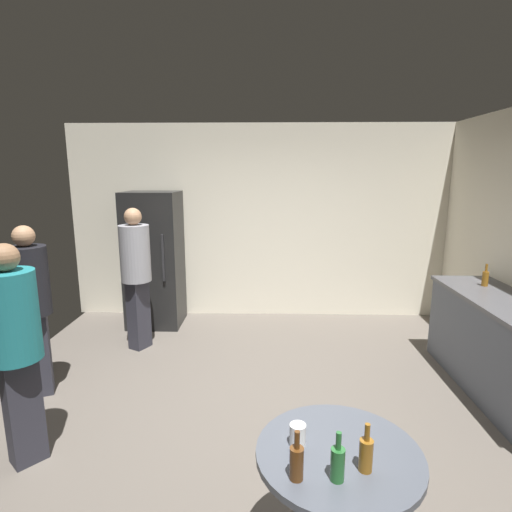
{
  "coord_description": "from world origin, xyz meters",
  "views": [
    {
      "loc": [
        0.1,
        -3.1,
        2.04
      ],
      "look_at": [
        0.0,
        0.48,
        1.3
      ],
      "focal_mm": 28.57,
      "sensor_mm": 36.0,
      "label": 1
    }
  ],
  "objects": [
    {
      "name": "person_in_gray_shirt",
      "position": [
        -1.4,
        1.4,
        0.97
      ],
      "size": [
        0.46,
        0.46,
        1.66
      ],
      "rotation": [
        0.0,
        0.0,
        -0.49
      ],
      "color": "#2D2D38",
      "rests_on": "ground_plane"
    },
    {
      "name": "kitchen_counter",
      "position": [
        2.28,
        0.39,
        0.45
      ],
      "size": [
        0.64,
        2.03,
        0.9
      ],
      "color": "#4C515B",
      "rests_on": "ground_plane"
    },
    {
      "name": "person_in_teal_shirt",
      "position": [
        -1.62,
        -0.55,
        0.93
      ],
      "size": [
        0.48,
        0.48,
        1.59
      ],
      "rotation": [
        0.0,
        0.0,
        -0.72
      ],
      "color": "#2D2D38",
      "rests_on": "ground_plane"
    },
    {
      "name": "beer_bottle_brown",
      "position": [
        0.23,
        -1.56,
        0.82
      ],
      "size": [
        0.06,
        0.06,
        0.23
      ],
      "color": "#593314",
      "rests_on": "foreground_table"
    },
    {
      "name": "refrigerator",
      "position": [
        -1.41,
        2.2,
        0.9
      ],
      "size": [
        0.7,
        0.68,
        1.8
      ],
      "color": "black",
      "rests_on": "ground_plane"
    },
    {
      "name": "wall_back",
      "position": [
        0.0,
        2.63,
        1.35
      ],
      "size": [
        5.32,
        0.06,
        2.7
      ],
      "primitive_type": "cube",
      "color": "silver",
      "rests_on": "ground_plane"
    },
    {
      "name": "beer_bottle_green",
      "position": [
        0.41,
        -1.56,
        0.82
      ],
      "size": [
        0.06,
        0.06,
        0.23
      ],
      "color": "#26662D",
      "rests_on": "foreground_table"
    },
    {
      "name": "plastic_cup_white",
      "position": [
        0.25,
        -1.33,
        0.79
      ],
      "size": [
        0.08,
        0.08,
        0.11
      ],
      "primitive_type": "cylinder",
      "color": "white",
      "rests_on": "foreground_table"
    },
    {
      "name": "beer_bottle_on_counter",
      "position": [
        2.34,
        0.99,
        0.98
      ],
      "size": [
        0.06,
        0.06,
        0.23
      ],
      "color": "#8C5919",
      "rests_on": "kitchen_counter"
    },
    {
      "name": "ground_plane",
      "position": [
        0.0,
        0.0,
        -0.05
      ],
      "size": [
        5.2,
        5.2,
        0.1
      ],
      "primitive_type": "cube",
      "color": "#5B544C"
    },
    {
      "name": "beer_bottle_amber",
      "position": [
        0.54,
        -1.5,
        0.82
      ],
      "size": [
        0.06,
        0.06,
        0.23
      ],
      "color": "#8C5919",
      "rests_on": "foreground_table"
    },
    {
      "name": "foreground_table",
      "position": [
        0.45,
        -1.37,
        0.63
      ],
      "size": [
        0.8,
        0.8,
        0.73
      ],
      "color": "#4C515B",
      "rests_on": "ground_plane"
    },
    {
      "name": "person_in_black_shirt",
      "position": [
        -2.02,
        0.35,
        0.93
      ],
      "size": [
        0.45,
        0.45,
        1.59
      ],
      "rotation": [
        0.0,
        0.0,
        -1.15
      ],
      "color": "#2D2D38",
      "rests_on": "ground_plane"
    }
  ]
}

